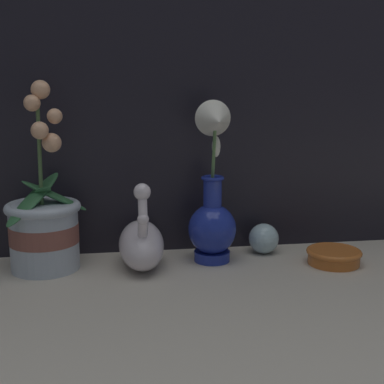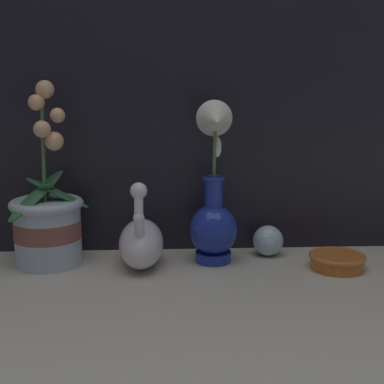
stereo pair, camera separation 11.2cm
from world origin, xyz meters
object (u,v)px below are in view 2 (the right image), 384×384
blue_vase (214,206)px  glass_sphere (268,241)px  swan_figurine (141,241)px  amber_dish (337,260)px  orchid_potted_plant (48,221)px

blue_vase → glass_sphere: size_ratio=5.07×
blue_vase → glass_sphere: blue_vase is taller
swan_figurine → amber_dish: swan_figurine is taller
orchid_potted_plant → swan_figurine: orchid_potted_plant is taller
orchid_potted_plant → glass_sphere: orchid_potted_plant is taller
glass_sphere → amber_dish: 0.16m
glass_sphere → amber_dish: bearing=-36.6°
glass_sphere → amber_dish: size_ratio=0.58×
orchid_potted_plant → glass_sphere: bearing=4.0°
amber_dish → swan_figurine: bearing=174.3°
blue_vase → amber_dish: blue_vase is taller
swan_figurine → blue_vase: blue_vase is taller
glass_sphere → swan_figurine: bearing=-169.1°
orchid_potted_plant → glass_sphere: 0.49m
swan_figurine → amber_dish: 0.42m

